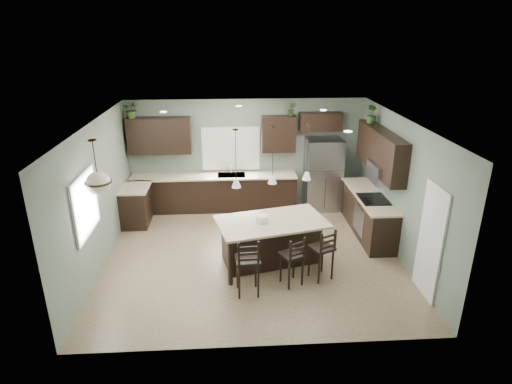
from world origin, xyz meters
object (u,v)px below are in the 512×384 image
at_px(bar_stool_left, 248,266).
at_px(bar_stool_center, 292,260).
at_px(refrigerator, 323,174).
at_px(bar_stool_right, 321,253).
at_px(serving_dish, 262,219).
at_px(plant_back_left, 132,110).
at_px(kitchen_island, 271,242).

height_order(bar_stool_left, bar_stool_center, bar_stool_left).
distance_m(refrigerator, bar_stool_center, 3.76).
bearing_deg(bar_stool_center, bar_stool_right, -8.71).
height_order(serving_dish, bar_stool_right, serving_dish).
height_order(serving_dish, bar_stool_left, bar_stool_left).
distance_m(serving_dish, bar_stool_right, 1.30).
bearing_deg(plant_back_left, serving_dish, -45.20).
bearing_deg(bar_stool_right, bar_stool_center, 170.92).
distance_m(bar_stool_center, plant_back_left, 5.43).
bearing_deg(bar_stool_right, kitchen_island, 119.51).
relative_size(refrigerator, kitchen_island, 0.88).
distance_m(kitchen_island, serving_dish, 0.57).
distance_m(bar_stool_right, plant_back_left, 5.70).
xyz_separation_m(refrigerator, plant_back_left, (-4.69, 0.16, 1.68)).
height_order(refrigerator, bar_stool_right, refrigerator).
xyz_separation_m(kitchen_island, serving_dish, (-0.19, -0.05, 0.53)).
relative_size(serving_dish, bar_stool_left, 0.21).
distance_m(kitchen_island, plant_back_left, 4.75).
relative_size(kitchen_island, bar_stool_right, 1.99).
height_order(bar_stool_right, plant_back_left, plant_back_left).
bearing_deg(bar_stool_left, refrigerator, 56.71).
relative_size(bar_stool_left, plant_back_left, 2.72).
bearing_deg(plant_back_left, refrigerator, -1.97).
bearing_deg(kitchen_island, bar_stool_left, -130.55).
bearing_deg(serving_dish, bar_stool_center, -56.23).
relative_size(kitchen_island, serving_dish, 8.71).
bearing_deg(kitchen_island, plant_back_left, 123.36).
distance_m(refrigerator, plant_back_left, 4.98).
bearing_deg(kitchen_island, bar_stool_right, -48.73).
xyz_separation_m(bar_stool_center, bar_stool_right, (0.58, 0.17, 0.03)).
height_order(refrigerator, plant_back_left, plant_back_left).
xyz_separation_m(bar_stool_right, plant_back_left, (-3.98, 3.50, 2.08)).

